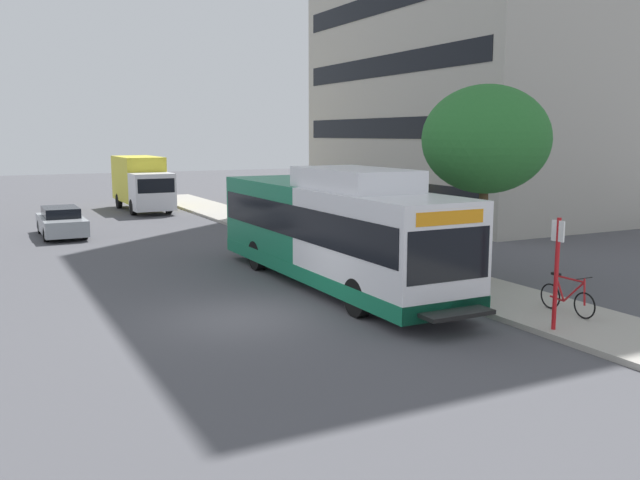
{
  "coord_description": "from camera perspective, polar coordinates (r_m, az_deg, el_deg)",
  "views": [
    {
      "loc": [
        -5.88,
        -15.65,
        4.6
      ],
      "look_at": [
        2.87,
        1.35,
        1.6
      ],
      "focal_mm": 37.91,
      "sensor_mm": 36.0,
      "label": 1
    }
  ],
  "objects": [
    {
      "name": "box_truck_background",
      "position": [
        42.44,
        -14.83,
        4.76
      ],
      "size": [
        2.32,
        7.01,
        3.25
      ],
      "color": "silver",
      "rests_on": "ground"
    },
    {
      "name": "sidewalk_curb",
      "position": [
        25.6,
        3.46,
        -1.29
      ],
      "size": [
        3.0,
        56.0,
        0.14
      ],
      "primitive_type": "cube",
      "color": "#A8A399",
      "rests_on": "ground"
    },
    {
      "name": "transit_bus",
      "position": [
        20.55,
        0.99,
        0.81
      ],
      "size": [
        2.58,
        12.25,
        3.65
      ],
      "color": "white",
      "rests_on": "ground"
    },
    {
      "name": "bus_stop_sign_pole",
      "position": [
        16.31,
        19.35,
        -2.02
      ],
      "size": [
        0.1,
        0.36,
        2.6
      ],
      "color": "red",
      "rests_on": "sidewalk_curb"
    },
    {
      "name": "lattice_comm_tower",
      "position": [
        55.85,
        6.01,
        14.31
      ],
      "size": [
        1.1,
        1.1,
        29.67
      ],
      "color": "#B7B7BC",
      "rests_on": "ground"
    },
    {
      "name": "street_tree_near_stop",
      "position": [
        21.18,
        13.82,
        8.22
      ],
      "size": [
        3.85,
        3.85,
        5.95
      ],
      "color": "#4C3823",
      "rests_on": "sidewalk_curb"
    },
    {
      "name": "parked_car_far_lane",
      "position": [
        32.84,
        -20.99,
        1.44
      ],
      "size": [
        1.8,
        4.5,
        1.33
      ],
      "color": "#93999E",
      "rests_on": "ground"
    },
    {
      "name": "bicycle_parked",
      "position": [
        18.08,
        20.14,
        -4.55
      ],
      "size": [
        0.52,
        1.76,
        1.02
      ],
      "color": "black",
      "rests_on": "sidewalk_curb"
    },
    {
      "name": "ground_plane",
      "position": [
        24.8,
        -13.05,
        -2.01
      ],
      "size": [
        120.0,
        120.0,
        0.0
      ],
      "primitive_type": "plane",
      "color": "#4C4C51"
    }
  ]
}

